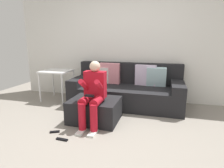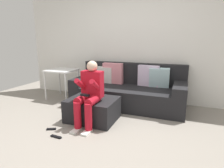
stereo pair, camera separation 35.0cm
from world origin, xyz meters
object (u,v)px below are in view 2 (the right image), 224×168
Objects in this scene: couch_sectional at (129,90)px; side_table at (62,74)px; ottoman at (93,109)px; remote_by_storage_bin at (51,129)px; remote_near_ottoman at (56,137)px; person_seated at (89,92)px.

couch_sectional is 3.34× the size of side_table.
ottoman reaches higher than remote_by_storage_bin.
remote_by_storage_bin is at bearing -126.21° from ottoman.
side_table is at bearing 126.17° from remote_near_ottoman.
remote_near_ottoman is (-0.26, -0.56, -0.55)m from person_seated.
couch_sectional is 1.66m from side_table.
remote_by_storage_bin is (-0.80, -1.60, -0.31)m from couch_sectional.
couch_sectional is at bearing 75.97° from remote_near_ottoman.
remote_near_ottoman is 1.23× the size of remote_by_storage_bin.
person_seated reaches higher than remote_near_ottoman.
ottoman is 1.61m from side_table.
remote_near_ottoman is (1.05, -1.67, -0.59)m from side_table.
ottoman is 0.82m from remote_near_ottoman.
couch_sectional is 2.81× the size of ottoman.
person_seated reaches higher than side_table.
couch_sectional is 16.20× the size of remote_by_storage_bin.
ottoman is 4.69× the size of remote_near_ottoman.
ottoman is at bearing 27.92° from remote_by_storage_bin.
ottoman is at bearing -109.88° from couch_sectional.
ottoman reaches higher than remote_near_ottoman.
couch_sectional is at bearing 3.79° from side_table.
ottoman is 5.77× the size of remote_by_storage_bin.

